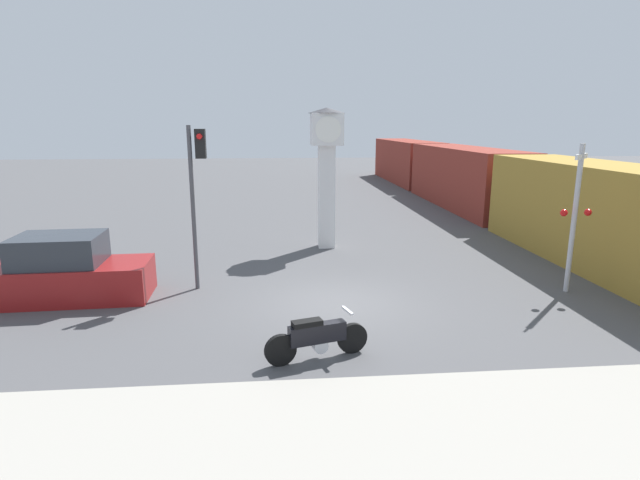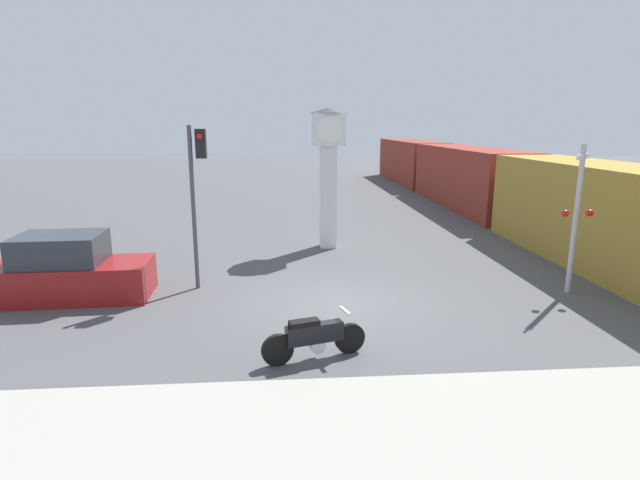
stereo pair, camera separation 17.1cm
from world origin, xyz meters
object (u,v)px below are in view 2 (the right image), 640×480
at_px(clock_tower, 328,157).
at_px(parked_car, 69,272).
at_px(railroad_crossing_signal, 576,214).
at_px(traffic_light, 197,179).
at_px(motorcycle, 314,337).
at_px(freight_train, 468,177).

height_order(clock_tower, parked_car, clock_tower).
bearing_deg(railroad_crossing_signal, traffic_light, 173.58).
distance_m(motorcycle, railroad_crossing_signal, 8.52).
distance_m(traffic_light, parked_car, 4.31).
height_order(motorcycle, railroad_crossing_signal, railroad_crossing_signal).
relative_size(railroad_crossing_signal, parked_car, 0.98).
bearing_deg(traffic_light, railroad_crossing_signal, -6.42).
bearing_deg(freight_train, parked_car, -138.75).
xyz_separation_m(railroad_crossing_signal, parked_car, (-13.98, 0.58, -1.52)).
bearing_deg(parked_car, traffic_light, 7.28).
height_order(clock_tower, traffic_light, clock_tower).
height_order(freight_train, parked_car, freight_train).
distance_m(freight_train, parked_car, 22.14).
relative_size(freight_train, railroad_crossing_signal, 9.22).
distance_m(traffic_light, railroad_crossing_signal, 10.58).
relative_size(motorcycle, clock_tower, 0.41).
xyz_separation_m(motorcycle, clock_tower, (1.16, 9.55, 3.03)).
distance_m(clock_tower, railroad_crossing_signal, 8.78).
distance_m(freight_train, railroad_crossing_signal, 15.40).
height_order(traffic_light, parked_car, traffic_light).
distance_m(railroad_crossing_signal, parked_car, 14.07).
height_order(motorcycle, parked_car, parked_car).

